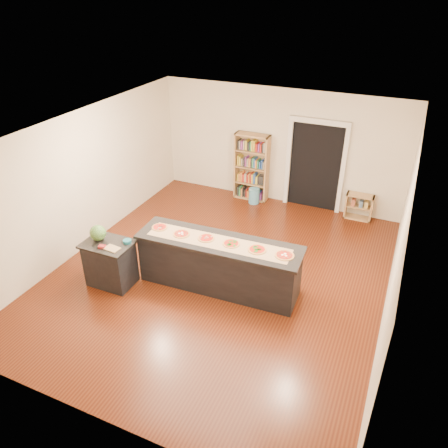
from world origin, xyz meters
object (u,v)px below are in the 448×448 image
at_px(kitchen_island, 219,264).
at_px(side_counter, 110,263).
at_px(waste_bin, 254,196).
at_px(bookshelf, 252,167).
at_px(watermelon, 98,233).
at_px(low_shelf, 359,207).

height_order(kitchen_island, side_counter, kitchen_island).
bearing_deg(waste_bin, bookshelf, 128.27).
height_order(side_counter, watermelon, watermelon).
bearing_deg(watermelon, low_shelf, 47.67).
bearing_deg(bookshelf, waste_bin, -51.73).
height_order(bookshelf, waste_bin, bookshelf).
height_order(side_counter, waste_bin, side_counter).
bearing_deg(low_shelf, kitchen_island, -117.45).
height_order(kitchen_island, waste_bin, kitchen_island).
distance_m(side_counter, watermelon, 0.61).
relative_size(kitchen_island, watermelon, 10.19).
bearing_deg(waste_bin, side_counter, -106.81).
height_order(kitchen_island, bookshelf, bookshelf).
xyz_separation_m(kitchen_island, side_counter, (-1.85, -0.71, -0.05)).
distance_m(side_counter, bookshelf, 4.50).
relative_size(kitchen_island, side_counter, 3.36).
relative_size(kitchen_island, bookshelf, 1.74).
xyz_separation_m(bookshelf, watermelon, (-1.28, -4.32, 0.17)).
relative_size(bookshelf, waste_bin, 4.37).
bearing_deg(side_counter, watermelon, 171.58).
height_order(kitchen_island, watermelon, watermelon).
relative_size(side_counter, waste_bin, 2.27).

